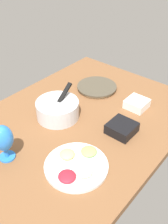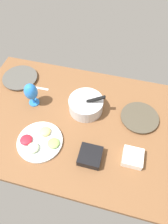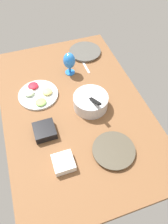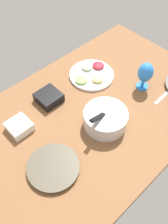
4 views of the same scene
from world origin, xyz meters
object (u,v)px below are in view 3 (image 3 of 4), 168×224
(dinner_plate_right, at_px, (114,150))
(fruit_platter, at_px, (38,94))
(mixing_bowl, at_px, (91,101))
(square_bowl_white, at_px, (64,163))
(square_bowl_black, at_px, (45,130))
(dinner_plate_left, at_px, (85,52))
(hurricane_glass_blue, at_px, (69,61))

(dinner_plate_right, distance_m, fruit_platter, 0.72)
(mixing_bowl, distance_m, fruit_platter, 0.42)
(dinner_plate_right, xyz_separation_m, square_bowl_white, (-0.02, -0.32, 0.02))
(fruit_platter, bearing_deg, square_bowl_black, -3.78)
(dinner_plate_left, relative_size, hurricane_glass_blue, 1.46)
(square_bowl_white, bearing_deg, hurricane_glass_blue, 160.92)
(dinner_plate_left, distance_m, fruit_platter, 0.64)
(fruit_platter, xyz_separation_m, hurricane_glass_blue, (-0.17, 0.31, 0.11))
(dinner_plate_right, relative_size, mixing_bowl, 1.04)
(dinner_plate_left, bearing_deg, hurricane_glass_blue, -44.18)
(dinner_plate_right, distance_m, square_bowl_white, 0.32)
(mixing_bowl, bearing_deg, square_bowl_white, -39.12)
(hurricane_glass_blue, bearing_deg, square_bowl_black, -32.27)
(mixing_bowl, distance_m, square_bowl_white, 0.49)
(dinner_plate_left, height_order, fruit_platter, fruit_platter)
(dinner_plate_left, distance_m, square_bowl_black, 0.91)
(dinner_plate_left, xyz_separation_m, fruit_platter, (0.38, -0.51, 0.00))
(mixing_bowl, xyz_separation_m, square_bowl_white, (0.38, -0.31, -0.03))
(fruit_platter, xyz_separation_m, square_bowl_white, (0.61, 0.04, 0.02))
(hurricane_glass_blue, relative_size, square_bowl_white, 1.56)
(hurricane_glass_blue, xyz_separation_m, square_bowl_black, (0.52, -0.33, -0.09))
(square_bowl_black, distance_m, square_bowl_white, 0.27)
(fruit_platter, bearing_deg, mixing_bowl, 56.29)
(hurricane_glass_blue, bearing_deg, dinner_plate_left, 135.82)
(dinner_plate_right, bearing_deg, square_bowl_white, -92.66)
(dinner_plate_left, xyz_separation_m, hurricane_glass_blue, (0.21, -0.21, 0.11))
(fruit_platter, bearing_deg, hurricane_glass_blue, 118.94)
(hurricane_glass_blue, xyz_separation_m, square_bowl_white, (0.78, -0.27, -0.09))
(hurricane_glass_blue, distance_m, square_bowl_black, 0.62)
(fruit_platter, height_order, square_bowl_black, square_bowl_black)
(dinner_plate_right, distance_m, mixing_bowl, 0.40)
(dinner_plate_left, relative_size, square_bowl_white, 2.28)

